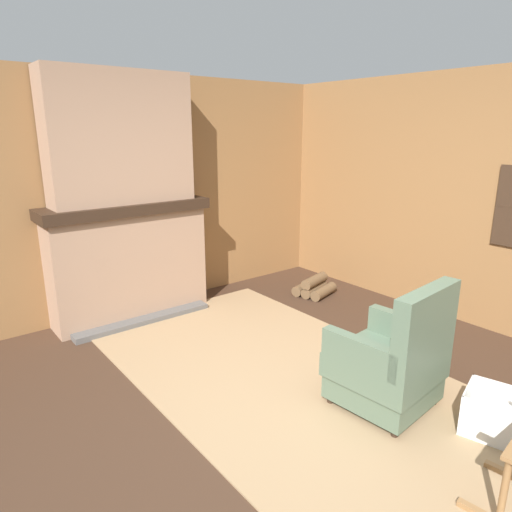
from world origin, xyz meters
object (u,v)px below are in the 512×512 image
firewood_stack (314,287)px  storage_case (179,191)px  armchair (391,364)px  laundry_basket (497,414)px  oil_lamp_vase (68,198)px

firewood_stack → storage_case: (-0.82, -1.38, 1.23)m
armchair → laundry_basket: (0.64, 0.30, -0.20)m
armchair → firewood_stack: bearing=-37.3°
armchair → laundry_basket: bearing=-159.6°
laundry_basket → storage_case: 3.70m
armchair → storage_case: 3.01m
firewood_stack → oil_lamp_vase: oil_lamp_vase is taller
laundry_basket → storage_case: storage_case is taller
oil_lamp_vase → storage_case: bearing=90.0°
firewood_stack → laundry_basket: (2.67, -0.98, 0.06)m
laundry_basket → armchair: bearing=-154.6°
armchair → firewood_stack: armchair is taller
firewood_stack → laundry_basket: size_ratio=1.10×
armchair → storage_case: bearing=-3.0°
armchair → firewood_stack: size_ratio=1.86×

